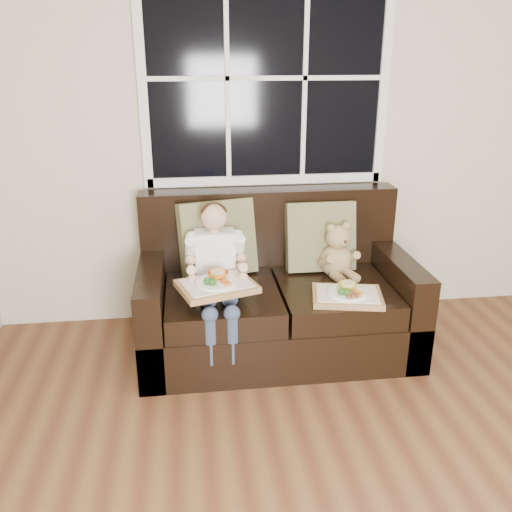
{
  "coord_description": "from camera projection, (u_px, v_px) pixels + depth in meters",
  "views": [
    {
      "loc": [
        -0.91,
        -1.11,
        1.8
      ],
      "look_at": [
        -0.53,
        1.85,
        0.68
      ],
      "focal_mm": 38.0,
      "sensor_mm": 36.0,
      "label": 1
    }
  ],
  "objects": [
    {
      "name": "window_back",
      "position": [
        266.0,
        78.0,
        3.45
      ],
      "size": [
        1.62,
        0.04,
        1.37
      ],
      "color": "black",
      "rests_on": "room_walls"
    },
    {
      "name": "loveseat",
      "position": [
        275.0,
        300.0,
        3.49
      ],
      "size": [
        1.7,
        0.92,
        0.96
      ],
      "color": "black",
      "rests_on": "ground"
    },
    {
      "name": "pillow_left",
      "position": [
        217.0,
        238.0,
        3.46
      ],
      "size": [
        0.52,
        0.33,
        0.5
      ],
      "rotation": [
        -0.21,
        0.0,
        0.26
      ],
      "color": "olive",
      "rests_on": "loveseat"
    },
    {
      "name": "pillow_right",
      "position": [
        320.0,
        236.0,
        3.54
      ],
      "size": [
        0.45,
        0.2,
        0.46
      ],
      "rotation": [
        -0.21,
        0.0,
        0.0
      ],
      "color": "olive",
      "rests_on": "loveseat"
    },
    {
      "name": "child",
      "position": [
        216.0,
        263.0,
        3.22
      ],
      "size": [
        0.35,
        0.59,
        0.8
      ],
      "color": "white",
      "rests_on": "loveseat"
    },
    {
      "name": "teddy_bear",
      "position": [
        337.0,
        254.0,
        3.46
      ],
      "size": [
        0.25,
        0.3,
        0.37
      ],
      "rotation": [
        0.0,
        0.0,
        0.25
      ],
      "color": "tan",
      "rests_on": "loveseat"
    },
    {
      "name": "tray_left",
      "position": [
        217.0,
        284.0,
        3.06
      ],
      "size": [
        0.49,
        0.43,
        0.1
      ],
      "rotation": [
        0.0,
        0.0,
        0.31
      ],
      "color": "tan",
      "rests_on": "child"
    },
    {
      "name": "tray_right",
      "position": [
        347.0,
        295.0,
        3.16
      ],
      "size": [
        0.46,
        0.38,
        0.09
      ],
      "rotation": [
        0.0,
        0.0,
        -0.21
      ],
      "color": "tan",
      "rests_on": "loveseat"
    }
  ]
}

